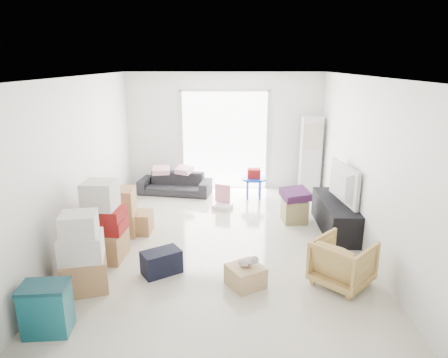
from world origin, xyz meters
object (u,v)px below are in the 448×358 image
at_px(ottoman, 294,211).
at_px(television, 336,197).
at_px(wood_crate, 246,276).
at_px(armchair, 343,260).
at_px(sofa, 175,180).
at_px(ac_tower, 310,155).
at_px(storage_bins, 47,309).
at_px(tv_console, 335,215).
at_px(kids_table, 254,177).

bearing_deg(ottoman, television, -29.89).
bearing_deg(wood_crate, armchair, 2.92).
height_order(television, wood_crate, television).
bearing_deg(wood_crate, ottoman, 66.17).
relative_size(sofa, wood_crate, 3.76).
xyz_separation_m(ac_tower, storage_bins, (-3.85, -5.06, -0.58)).
relative_size(tv_console, wood_crate, 3.81).
bearing_deg(ottoman, armchair, -82.21).
bearing_deg(kids_table, armchair, -74.41).
relative_size(tv_console, kids_table, 2.45).
bearing_deg(ottoman, wood_crate, -113.83).
bearing_deg(kids_table, sofa, 170.68).
xyz_separation_m(tv_console, sofa, (-3.13, 2.02, 0.04)).
height_order(tv_console, storage_bins, storage_bins).
bearing_deg(ac_tower, tv_console, -88.68).
bearing_deg(tv_console, kids_table, 128.00).
bearing_deg(television, sofa, 49.92).
xyz_separation_m(television, armchair, (-0.36, -1.83, -0.27)).
relative_size(kids_table, wood_crate, 1.56).
relative_size(sofa, storage_bins, 2.75).
relative_size(storage_bins, kids_table, 0.88).
height_order(television, sofa, television).
relative_size(tv_console, armchair, 2.31).
height_order(sofa, storage_bins, sofa).
bearing_deg(tv_console, wood_crate, -131.32).
height_order(ac_tower, sofa, ac_tower).
bearing_deg(storage_bins, television, 36.52).
relative_size(television, storage_bins, 1.95).
relative_size(armchair, ottoman, 1.64).
relative_size(television, wood_crate, 2.67).
height_order(sofa, armchair, armchair).
bearing_deg(tv_console, ac_tower, 91.32).
distance_m(armchair, ottoman, 2.23).
height_order(tv_console, television, television).
distance_m(tv_console, sofa, 3.73).
relative_size(storage_bins, ottoman, 1.36).
height_order(kids_table, wood_crate, kids_table).
bearing_deg(wood_crate, kids_table, 85.06).
relative_size(ac_tower, armchair, 2.46).
xyz_separation_m(ac_tower, tv_console, (0.05, -2.17, -0.60)).
bearing_deg(tv_console, storage_bins, -143.48).
relative_size(television, kids_table, 1.71).
relative_size(sofa, ottoman, 3.74).
bearing_deg(armchair, ottoman, -38.23).
bearing_deg(ac_tower, storage_bins, -127.26).
xyz_separation_m(ac_tower, wood_crate, (-1.62, -4.07, -0.73)).
bearing_deg(armchair, wood_crate, 46.89).
distance_m(tv_console, storage_bins, 4.85).
height_order(armchair, ottoman, armchair).
relative_size(television, sofa, 0.71).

